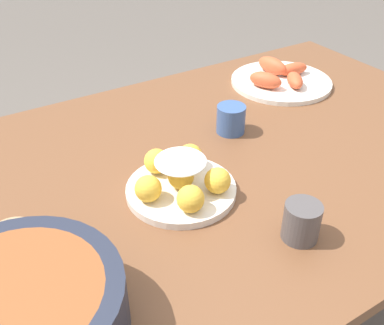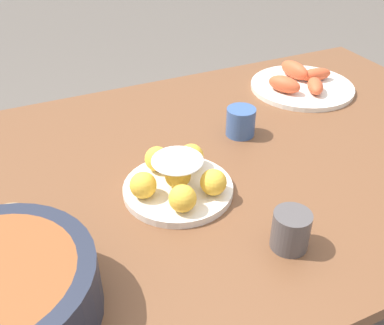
{
  "view_description": "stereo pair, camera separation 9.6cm",
  "coord_description": "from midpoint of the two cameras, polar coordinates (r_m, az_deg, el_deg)",
  "views": [
    {
      "loc": [
        0.46,
        0.71,
        1.29
      ],
      "look_at": [
        0.05,
        0.03,
        0.75
      ],
      "focal_mm": 42.0,
      "sensor_mm": 36.0,
      "label": 1
    },
    {
      "loc": [
        0.38,
        0.75,
        1.29
      ],
      "look_at": [
        0.05,
        0.03,
        0.75
      ],
      "focal_mm": 42.0,
      "sensor_mm": 36.0,
      "label": 2
    }
  ],
  "objects": [
    {
      "name": "seafood_platter",
      "position": [
        1.41,
        15.64,
        9.58
      ],
      "size": [
        0.31,
        0.31,
        0.06
      ],
      "color": "silver",
      "rests_on": "dining_table"
    },
    {
      "name": "dining_table",
      "position": [
        1.07,
        4.12,
        -3.75
      ],
      "size": [
        1.59,
        0.95,
        0.71
      ],
      "color": "brown",
      "rests_on": "ground_plane"
    },
    {
      "name": "cup_near",
      "position": [
        1.13,
        8.64,
        5.07
      ],
      "size": [
        0.07,
        0.07,
        0.07
      ],
      "color": "#38568E",
      "rests_on": "dining_table"
    },
    {
      "name": "cake_plate",
      "position": [
        0.92,
        1.16,
        -2.28
      ],
      "size": [
        0.23,
        0.23,
        0.09
      ],
      "color": "silver",
      "rests_on": "dining_table"
    },
    {
      "name": "sauce_bowl",
      "position": [
        0.9,
        -19.53,
        -7.19
      ],
      "size": [
        0.08,
        0.08,
        0.03
      ],
      "color": "tan",
      "rests_on": "dining_table"
    },
    {
      "name": "cup_far",
      "position": [
        0.83,
        15.72,
        -8.42
      ],
      "size": [
        0.07,
        0.07,
        0.07
      ],
      "color": "#4C4747",
      "rests_on": "dining_table"
    }
  ]
}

